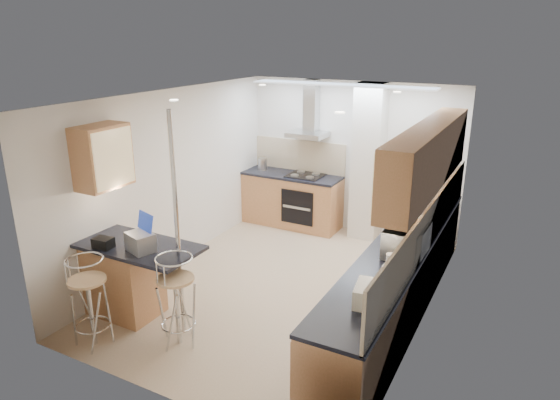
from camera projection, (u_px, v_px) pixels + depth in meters
The scene contains 16 objects.
ground at pixel (285, 287), 6.64m from camera, with size 4.80×4.80×0.00m, color tan.
room_shell at pixel (321, 171), 6.32m from camera, with size 3.64×4.84×2.51m.
right_counter at pixel (398, 281), 5.82m from camera, with size 0.63×4.40×0.92m.
back_counter at pixel (292, 200), 8.67m from camera, with size 1.70×0.63×0.92m.
peninsula at pixel (141, 281), 5.77m from camera, with size 1.47×0.72×0.94m.
microwave at pixel (406, 241), 5.36m from camera, with size 0.58×0.40×0.32m, color white.
laptop at pixel (140, 242), 5.43m from camera, with size 0.30×0.23×0.21m, color #A1A4A9.
bag at pixel (103, 243), 5.53m from camera, with size 0.21×0.15×0.11m, color black.
bar_stool_near at pixel (90, 302), 5.26m from camera, with size 0.42×0.42×1.02m, color tan, non-canonical shape.
bar_stool_end at pixel (177, 301), 5.28m from camera, with size 0.42×0.42×1.03m, color tan, non-canonical shape.
jar_a at pixel (422, 223), 6.08m from camera, with size 0.12×0.12×0.17m, color white.
jar_b at pixel (416, 215), 6.38m from camera, with size 0.11×0.11×0.15m, color white.
jar_c at pixel (389, 276), 4.72m from camera, with size 0.14×0.14×0.20m, color #B9AD94.
jar_d at pixel (391, 261), 5.09m from camera, with size 0.10×0.10×0.15m, color white.
bread_bin at pixel (371, 295), 4.40m from camera, with size 0.27×0.34×0.18m, color white.
kettle at pixel (263, 164), 8.80m from camera, with size 0.16×0.16×0.20m, color #B4B8B9.
Camera 1 is at (2.73, -5.26, 3.20)m, focal length 32.00 mm.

